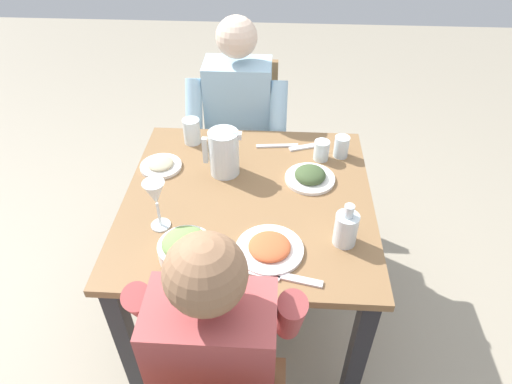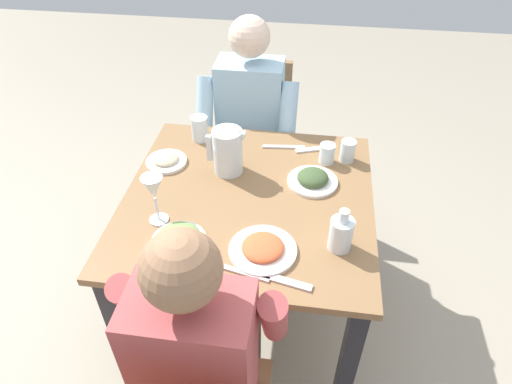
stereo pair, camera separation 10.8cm
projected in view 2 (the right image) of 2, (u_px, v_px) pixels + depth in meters
name	position (u px, v px, depth m)	size (l,w,h in m)	color
ground_plane	(250.00, 311.00, 2.20)	(8.00, 8.00, 0.00)	#9E937F
dining_table	(249.00, 219.00, 1.80)	(0.95, 0.95, 0.74)	olive
chair_near	(253.00, 134.00, 2.49)	(0.40, 0.40, 0.90)	olive
diner_near	(247.00, 131.00, 2.24)	(0.48, 0.53, 1.19)	#9EC6E0
diner_far	(205.00, 342.00, 1.34)	(0.48, 0.53, 1.19)	#B24C4C
water_pitcher	(228.00, 151.00, 1.80)	(0.16, 0.12, 0.19)	silver
salad_bowl	(179.00, 243.00, 1.49)	(0.18, 0.18, 0.09)	white
plate_dolmas	(313.00, 179.00, 1.78)	(0.20, 0.20, 0.05)	white
plate_rice_curry	(263.00, 249.00, 1.50)	(0.23, 0.23, 0.04)	white
plate_beans	(166.00, 160.00, 1.89)	(0.17, 0.17, 0.04)	white
water_glass_by_pitcher	(327.00, 154.00, 1.87)	(0.06, 0.06, 0.09)	silver
water_glass_far_left	(348.00, 151.00, 1.88)	(0.06, 0.06, 0.09)	silver
water_glass_near_left	(200.00, 128.00, 2.00)	(0.07, 0.07, 0.11)	silver
wine_glass	(154.00, 190.00, 1.54)	(0.08, 0.08, 0.20)	silver
oil_carafe	(341.00, 235.00, 1.49)	(0.08, 0.08, 0.16)	silver
fork_near	(314.00, 149.00, 1.97)	(0.17, 0.03, 0.01)	silver
knife_near	(284.00, 147.00, 1.98)	(0.18, 0.02, 0.01)	silver
fork_far	(286.00, 281.00, 1.41)	(0.17, 0.03, 0.01)	silver
knife_far	(242.00, 272.00, 1.44)	(0.18, 0.02, 0.01)	silver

